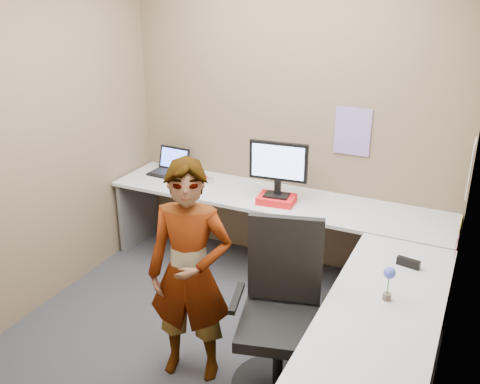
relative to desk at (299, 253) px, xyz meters
The scene contains 20 objects.
ground 0.83m from the desk, 138.54° to the right, with size 3.00×3.00×0.00m, color #26262B.
wall_back 1.27m from the desk, 115.54° to the left, with size 3.00×3.00×0.00m, color brown.
wall_right 1.36m from the desk, 19.95° to the right, with size 2.70×2.70×0.00m, color brown.
wall_left 2.12m from the desk, 168.73° to the right, with size 2.70×2.70×0.00m, color brown.
desk is the anchor object (origin of this frame).
paper_ream 0.64m from the desk, 127.93° to the left, with size 0.30×0.22×0.06m, color red.
monitor 0.79m from the desk, 126.95° to the left, with size 0.49×0.16×0.46m.
laptop 1.74m from the desk, 155.29° to the left, with size 0.34×0.29×0.24m.
trackball_mouse 1.32m from the desk, 150.30° to the left, with size 0.12×0.08×0.07m.
origami 0.71m from the desk, 138.83° to the left, with size 0.10×0.10×0.06m, color white.
stapler 0.82m from the desk, ahead, with size 0.15×0.04×0.06m, color black.
flower 0.97m from the desk, 37.28° to the right, with size 0.07×0.07×0.22m.
calendar_purple 1.15m from the desk, 82.85° to the left, with size 0.30×0.01×0.40m, color #846BB7.
calendar_white 1.35m from the desk, 26.02° to the left, with size 0.01×0.28×0.38m, color white.
sticky_note_a 1.13m from the desk, ahead, with size 0.01×0.07×0.07m, color #F2E059.
sticky_note_b 1.10m from the desk, 11.49° to the left, with size 0.01×0.07×0.07m, color pink.
sticky_note_c 1.08m from the desk, ahead, with size 0.01×0.07×0.07m, color pink.
sticky_note_d 1.15m from the desk, 16.61° to the left, with size 0.01×0.07×0.07m, color #F2E059.
office_chair 0.75m from the desk, 78.84° to the right, with size 0.63×0.61×1.12m.
person 0.96m from the desk, 117.42° to the right, with size 0.55×0.36×1.50m, color #999399.
Camera 1 is at (1.55, -2.95, 2.51)m, focal length 40.00 mm.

